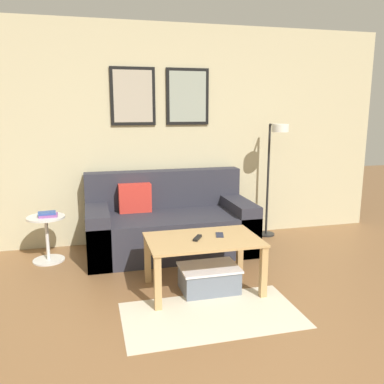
# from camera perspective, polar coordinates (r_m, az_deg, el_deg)

# --- Properties ---
(wall_back) EXTENTS (5.60, 0.09, 2.55)m
(wall_back) POSITION_cam_1_polar(r_m,az_deg,el_deg) (4.90, -4.09, 8.05)
(wall_back) COLOR #C6BC93
(wall_back) RESTS_ON ground_plane
(area_rug) EXTENTS (1.40, 0.76, 0.01)m
(area_rug) POSITION_cam_1_polar(r_m,az_deg,el_deg) (3.34, 2.85, -16.83)
(area_rug) COLOR beige
(area_rug) RESTS_ON ground_plane
(couch) EXTENTS (1.82, 0.90, 0.88)m
(couch) POSITION_cam_1_polar(r_m,az_deg,el_deg) (4.60, -3.26, -4.64)
(couch) COLOR #2D2D38
(couch) RESTS_ON ground_plane
(coffee_table) EXTENTS (0.99, 0.63, 0.47)m
(coffee_table) POSITION_cam_1_polar(r_m,az_deg,el_deg) (3.61, 1.57, -7.81)
(coffee_table) COLOR tan
(coffee_table) RESTS_ON ground_plane
(storage_bin) EXTENTS (0.52, 0.37, 0.23)m
(storage_bin) POSITION_cam_1_polar(r_m,az_deg,el_deg) (3.69, 2.40, -11.99)
(storage_bin) COLOR slate
(storage_bin) RESTS_ON ground_plane
(floor_lamp) EXTENTS (0.22, 0.48, 1.41)m
(floor_lamp) POSITION_cam_1_polar(r_m,az_deg,el_deg) (4.96, 11.57, 4.78)
(floor_lamp) COLOR black
(floor_lamp) RESTS_ON ground_plane
(side_table) EXTENTS (0.39, 0.39, 0.49)m
(side_table) POSITION_cam_1_polar(r_m,az_deg,el_deg) (4.55, -19.69, -5.60)
(side_table) COLOR silver
(side_table) RESTS_ON ground_plane
(book_stack) EXTENTS (0.20, 0.15, 0.04)m
(book_stack) POSITION_cam_1_polar(r_m,az_deg,el_deg) (4.50, -19.60, -2.97)
(book_stack) COLOR #8C4C93
(book_stack) RESTS_ON side_table
(remote_control) EXTENTS (0.11, 0.15, 0.02)m
(remote_control) POSITION_cam_1_polar(r_m,az_deg,el_deg) (3.57, 0.77, -6.46)
(remote_control) COLOR black
(remote_control) RESTS_ON coffee_table
(cell_phone) EXTENTS (0.10, 0.15, 0.01)m
(cell_phone) POSITION_cam_1_polar(r_m,az_deg,el_deg) (3.68, 3.90, -6.02)
(cell_phone) COLOR #1E2338
(cell_phone) RESTS_ON coffee_table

